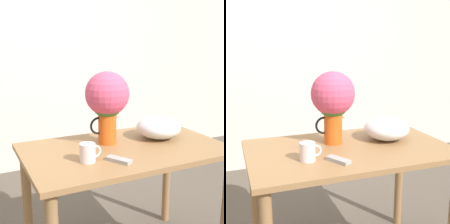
{
  "view_description": "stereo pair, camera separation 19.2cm",
  "coord_description": "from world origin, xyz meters",
  "views": [
    {
      "loc": [
        -0.65,
        -1.49,
        1.41
      ],
      "look_at": [
        0.17,
        0.2,
        1.0
      ],
      "focal_mm": 50.0,
      "sensor_mm": 36.0,
      "label": 1
    },
    {
      "loc": [
        -0.47,
        -1.57,
        1.41
      ],
      "look_at": [
        0.17,
        0.2,
        1.0
      ],
      "focal_mm": 50.0,
      "sensor_mm": 36.0,
      "label": 2
    }
  ],
  "objects": [
    {
      "name": "wall_back",
      "position": [
        0.0,
        1.98,
        1.3
      ],
      "size": [
        8.0,
        0.05,
        2.6
      ],
      "color": "silver",
      "rests_on": "ground_plane"
    },
    {
      "name": "coffee_mug",
      "position": [
        -0.08,
        -0.04,
        0.85
      ],
      "size": [
        0.12,
        0.08,
        0.1
      ],
      "color": "silver",
      "rests_on": "table"
    },
    {
      "name": "table",
      "position": [
        0.21,
        0.08,
        0.67
      ],
      "size": [
        1.21,
        0.74,
        0.8
      ],
      "color": "olive",
      "rests_on": "ground_plane"
    },
    {
      "name": "white_bowl",
      "position": [
        0.49,
        0.15,
        0.87
      ],
      "size": [
        0.29,
        0.29,
        0.14
      ],
      "color": "silver",
      "rests_on": "table"
    },
    {
      "name": "flower_vase",
      "position": [
        0.14,
        0.2,
        1.08
      ],
      "size": [
        0.27,
        0.27,
        0.45
      ],
      "color": "#E05619",
      "rests_on": "table"
    },
    {
      "name": "remote_control",
      "position": [
        0.06,
        -0.12,
        0.81
      ],
      "size": [
        0.11,
        0.15,
        0.02
      ],
      "color": "#999999",
      "rests_on": "table"
    }
  ]
}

